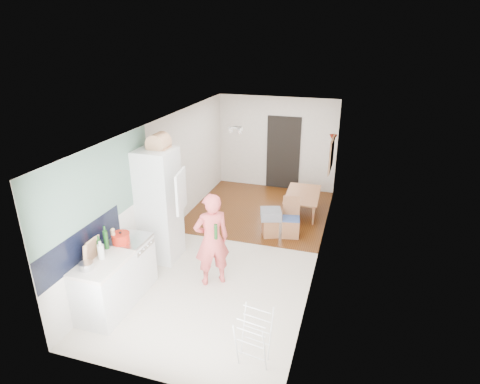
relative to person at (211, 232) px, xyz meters
The scene contains 32 objects.
room_shell 1.32m from the person, 88.21° to the left, with size 3.20×7.00×2.50m, color silver, non-canonical shape.
floor 1.63m from the person, 88.21° to the left, with size 3.20×7.00×0.01m, color beige.
wood_floor_overlay 3.29m from the person, 89.26° to the left, with size 3.20×3.30×0.01m, color #5B2E0E.
sage_wall_panel 1.91m from the person, 155.57° to the right, with size 0.02×3.00×1.30m, color slate.
tile_splashback 2.00m from the person, 140.93° to the right, with size 0.02×1.90×0.50m, color black.
doorway_recess 4.78m from the person, 87.12° to the left, with size 0.90×0.04×2.00m, color black.
base_cabinet 1.86m from the person, 135.13° to the right, with size 0.60×0.90×0.86m, color silver.
worktop 1.78m from the person, 135.13° to the right, with size 0.62×0.92×0.06m, color silver.
range_cooker 1.46m from the person, 158.20° to the right, with size 0.60×0.60×0.88m, color silver.
cooker_top 1.36m from the person, 158.20° to the right, with size 0.60×0.60×0.04m, color silver.
fridge_housing 1.34m from the person, 157.23° to the left, with size 0.66×0.66×2.15m, color silver.
fridge_door 0.87m from the person, 160.77° to the left, with size 0.56×0.04×0.70m, color silver.
fridge_interior 1.20m from the person, 150.70° to the left, with size 0.02×0.52×0.66m, color white.
pinboard 3.63m from the person, 63.11° to the left, with size 0.03×0.90×0.70m, color tan.
pinboard_frame 3.62m from the person, 63.33° to the left, with size 0.01×0.94×0.74m, color olive.
wall_sconce 4.23m from the person, 67.66° to the left, with size 0.18×0.18×0.16m, color #691408.
person is the anchor object (origin of this frame).
dining_table 3.57m from the person, 72.38° to the left, with size 1.18×0.66×0.41m, color olive.
dining_chair 2.35m from the person, 64.57° to the left, with size 0.36×0.36×0.85m, color olive, non-canonical shape.
stool 2.16m from the person, 73.71° to the left, with size 0.32×0.32×0.42m, color olive, non-canonical shape.
grey_drape 2.08m from the person, 73.63° to the left, with size 0.42×0.42×0.19m, color slate.
drying_rack 2.02m from the person, 53.19° to the right, with size 0.39×0.35×0.76m, color silver, non-canonical shape.
bread_bin 1.84m from the person, 153.01° to the left, with size 0.37×0.35×0.19m, color tan, non-canonical shape.
red_casserole 1.45m from the person, 152.54° to the right, with size 0.29×0.29×0.17m, color red.
steel_pan 1.99m from the person, 132.11° to the right, with size 0.20×0.20×0.10m, color silver.
held_bottle 0.22m from the person, 48.23° to the right, with size 0.06×0.06×0.26m, color #154217.
bottle_a 1.76m from the person, 140.44° to the right, with size 0.06×0.06×0.28m, color #154217.
bottle_b 1.66m from the person, 147.49° to the right, with size 0.07×0.07×0.31m, color #154217.
bottle_c 1.75m from the person, 138.04° to the right, with size 0.09×0.09×0.23m, color silver.
pepper_mill_front 1.56m from the person, 151.26° to the right, with size 0.06×0.06×0.23m, color tan.
pepper_mill_back 1.57m from the person, 152.51° to the right, with size 0.06×0.06×0.21m, color tan.
chopping_boards 1.88m from the person, 137.95° to the right, with size 0.04×0.26×0.35m, color tan, non-canonical shape.
Camera 1 is at (2.15, -6.80, 4.08)m, focal length 30.00 mm.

